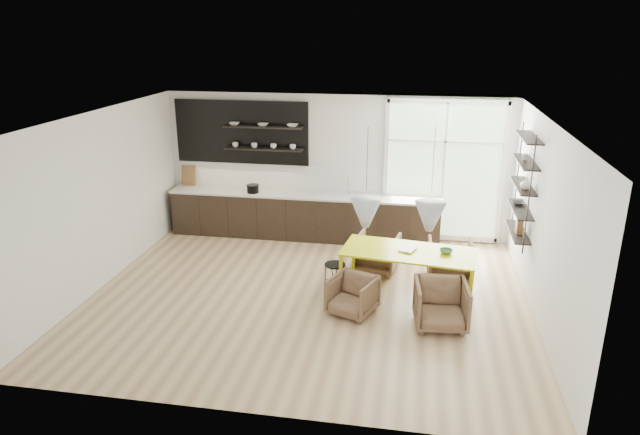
# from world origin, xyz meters

# --- Properties ---
(room) EXTENTS (7.02, 6.01, 2.91)m
(room) POSITION_xyz_m (0.58, 1.10, 1.46)
(room) COLOR #D4B384
(room) RESTS_ON ground
(kitchen_run) EXTENTS (5.54, 0.69, 2.75)m
(kitchen_run) POSITION_xyz_m (-0.69, 2.69, 0.60)
(kitchen_run) COLOR black
(kitchen_run) RESTS_ON ground
(right_shelving) EXTENTS (0.26, 1.22, 1.90)m
(right_shelving) POSITION_xyz_m (3.36, 1.17, 1.65)
(right_shelving) COLOR black
(right_shelving) RESTS_ON ground
(dining_table) EXTENTS (2.22, 1.22, 0.77)m
(dining_table) POSITION_xyz_m (1.58, 0.35, 0.72)
(dining_table) COLOR #CACE09
(dining_table) RESTS_ON ground
(armchair_back_left) EXTENTS (0.83, 0.85, 0.67)m
(armchair_back_left) POSITION_xyz_m (1.02, 1.23, 0.34)
(armchair_back_left) COLOR brown
(armchair_back_left) RESTS_ON ground
(armchair_back_right) EXTENTS (0.77, 0.79, 0.70)m
(armchair_back_right) POSITION_xyz_m (2.28, 1.08, 0.35)
(armchair_back_right) COLOR brown
(armchair_back_right) RESTS_ON ground
(armchair_front_left) EXTENTS (0.84, 0.85, 0.60)m
(armchair_front_left) POSITION_xyz_m (0.77, -0.44, 0.30)
(armchair_front_left) COLOR brown
(armchair_front_left) RESTS_ON ground
(armchair_front_right) EXTENTS (0.81, 0.83, 0.70)m
(armchair_front_right) POSITION_xyz_m (2.09, -0.61, 0.35)
(armchair_front_right) COLOR brown
(armchair_front_right) RESTS_ON ground
(wire_stool) EXTENTS (0.37, 0.37, 0.47)m
(wire_stool) POSITION_xyz_m (0.40, 0.31, 0.30)
(wire_stool) COLOR black
(wire_stool) RESTS_ON ground
(table_book) EXTENTS (0.31, 0.36, 0.03)m
(table_book) POSITION_xyz_m (1.46, 0.42, 0.78)
(table_book) COLOR white
(table_book) RESTS_ON dining_table
(table_bowl) EXTENTS (0.22, 0.22, 0.06)m
(table_bowl) POSITION_xyz_m (2.16, 0.36, 0.80)
(table_bowl) COLOR #42764B
(table_bowl) RESTS_ON dining_table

